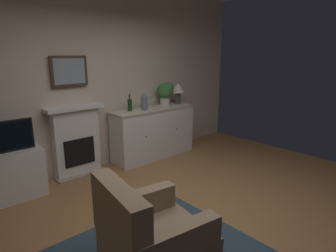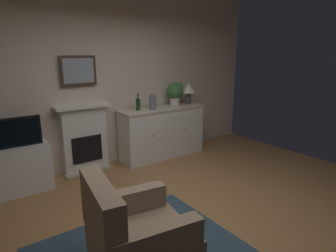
# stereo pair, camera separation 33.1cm
# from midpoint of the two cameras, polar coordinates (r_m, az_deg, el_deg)

# --- Properties ---
(ground_plane) EXTENTS (6.31, 4.59, 0.10)m
(ground_plane) POSITION_cam_midpoint_polar(r_m,az_deg,el_deg) (3.48, 8.11, -19.12)
(ground_plane) COLOR #9E7042
(ground_plane) RESTS_ON ground
(wall_rear) EXTENTS (6.31, 0.06, 2.96)m
(wall_rear) POSITION_cam_midpoint_polar(r_m,az_deg,el_deg) (4.80, -10.62, 9.54)
(wall_rear) COLOR beige
(wall_rear) RESTS_ON ground_plane
(fireplace_unit) EXTENTS (0.87, 0.30, 1.10)m
(fireplace_unit) POSITION_cam_midpoint_polar(r_m,az_deg,el_deg) (4.67, -14.51, -2.45)
(fireplace_unit) COLOR white
(fireplace_unit) RESTS_ON ground_plane
(framed_picture) EXTENTS (0.55, 0.04, 0.45)m
(framed_picture) POSITION_cam_midpoint_polar(r_m,az_deg,el_deg) (4.53, -15.58, 10.66)
(framed_picture) COLOR #473323
(sideboard_cabinet) EXTENTS (1.63, 0.49, 0.92)m
(sideboard_cabinet) POSITION_cam_midpoint_polar(r_m,az_deg,el_deg) (5.20, 0.71, -1.26)
(sideboard_cabinet) COLOR white
(sideboard_cabinet) RESTS_ON ground_plane
(table_lamp) EXTENTS (0.26, 0.26, 0.40)m
(table_lamp) POSITION_cam_midpoint_polar(r_m,az_deg,el_deg) (5.43, 5.90, 7.29)
(table_lamp) COLOR #4C4742
(table_lamp) RESTS_ON sideboard_cabinet
(wine_bottle) EXTENTS (0.08, 0.08, 0.29)m
(wine_bottle) POSITION_cam_midpoint_polar(r_m,az_deg,el_deg) (4.84, -4.10, 4.40)
(wine_bottle) COLOR #193F1E
(wine_bottle) RESTS_ON sideboard_cabinet
(wine_glass_left) EXTENTS (0.07, 0.07, 0.16)m
(wine_glass_left) POSITION_cam_midpoint_polar(r_m,az_deg,el_deg) (5.04, -0.12, 5.00)
(wine_glass_left) COLOR silver
(wine_glass_left) RESTS_ON sideboard_cabinet
(wine_glass_center) EXTENTS (0.07, 0.07, 0.16)m
(wine_glass_center) POSITION_cam_midpoint_polar(r_m,az_deg,el_deg) (5.12, 0.77, 5.15)
(wine_glass_center) COLOR silver
(wine_glass_center) RESTS_ON sideboard_cabinet
(vase_decorative) EXTENTS (0.11, 0.11, 0.28)m
(vase_decorative) POSITION_cam_midpoint_polar(r_m,az_deg,el_deg) (4.89, -1.17, 4.92)
(vase_decorative) COLOR slate
(vase_decorative) RESTS_ON sideboard_cabinet
(tv_cabinet) EXTENTS (0.75, 0.42, 0.65)m
(tv_cabinet) POSITION_cam_midpoint_polar(r_m,az_deg,el_deg) (4.35, -25.57, -7.80)
(tv_cabinet) COLOR white
(tv_cabinet) RESTS_ON ground_plane
(tv_set) EXTENTS (0.62, 0.07, 0.40)m
(tv_set) POSITION_cam_midpoint_polar(r_m,az_deg,el_deg) (4.17, -26.28, -1.18)
(tv_set) COLOR black
(tv_set) RESTS_ON tv_cabinet
(potted_plant_small) EXTENTS (0.30, 0.30, 0.43)m
(potted_plant_small) POSITION_cam_midpoint_polar(r_m,az_deg,el_deg) (5.29, 3.31, 6.90)
(potted_plant_small) COLOR beige
(potted_plant_small) RESTS_ON sideboard_cabinet
(armchair) EXTENTS (0.91, 0.88, 0.92)m
(armchair) POSITION_cam_midpoint_polar(r_m,az_deg,el_deg) (2.54, -2.73, -21.39)
(armchair) COLOR #8C7259
(armchair) RESTS_ON ground_plane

